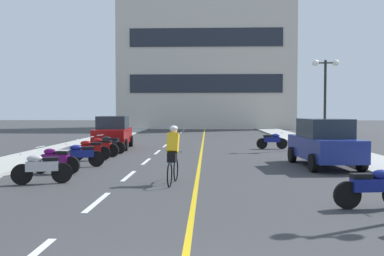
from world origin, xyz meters
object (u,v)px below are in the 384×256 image
motorcycle_8 (110,144)px  parked_car_near (324,143)px  motorcycle_3 (42,168)px  parked_car_mid (113,132)px  motorcycle_2 (373,187)px  motorcycle_6 (90,149)px  cyclist_rider (173,153)px  street_lamp_mid (325,83)px  motorcycle_7 (101,146)px  motorcycle_9 (272,140)px  motorcycle_4 (55,160)px  motorcycle_5 (81,155)px

motorcycle_8 → parked_car_near: bearing=-27.1°
motorcycle_3 → parked_car_mid: bearing=92.4°
motorcycle_2 → motorcycle_6: (-8.58, 8.69, 0.00)m
motorcycle_6 → cyclist_rider: bearing=-54.8°
street_lamp_mid → motorcycle_3: (-11.26, -11.70, -3.19)m
motorcycle_2 → motorcycle_8: bearing=125.7°
motorcycle_7 → motorcycle_8: (0.04, 1.51, 0.00)m
motorcycle_3 → motorcycle_9: 14.38m
parked_car_near → motorcycle_2: size_ratio=2.53×
motorcycle_8 → motorcycle_6: bearing=-92.5°
parked_car_near → motorcycle_9: size_ratio=2.53×
motorcycle_4 → motorcycle_8: bearing=87.8°
street_lamp_mid → motorcycle_4: 15.43m
street_lamp_mid → motorcycle_4: bearing=-140.1°
motorcycle_8 → street_lamp_mid: bearing=13.8°
parked_car_mid → motorcycle_9: parked_car_mid is taller
motorcycle_4 → motorcycle_8: size_ratio=1.03×
motorcycle_3 → motorcycle_8: same height
motorcycle_4 → motorcycle_8: 6.90m
parked_car_near → motorcycle_3: 10.13m
parked_car_near → cyclist_rider: parked_car_near is taller
parked_car_mid → motorcycle_8: bearing=-81.1°
motorcycle_2 → motorcycle_3: (-8.39, 2.84, 0.00)m
motorcycle_2 → motorcycle_6: size_ratio=1.00×
parked_car_mid → motorcycle_2: (8.87, -14.47, -0.44)m
motorcycle_9 → cyclist_rider: 12.39m
motorcycle_2 → motorcycle_3: bearing=161.3°
motorcycle_3 → motorcycle_8: 8.91m
motorcycle_2 → motorcycle_9: (0.00, 14.53, 0.00)m
street_lamp_mid → motorcycle_4: (-11.59, -9.68, -3.19)m
motorcycle_9 → motorcycle_6: bearing=-145.8°
parked_car_mid → motorcycle_2: size_ratio=2.54×
street_lamp_mid → motorcycle_7: (-11.36, -4.29, -3.19)m
motorcycle_7 → motorcycle_6: bearing=-93.5°
parked_car_mid → cyclist_rider: parked_car_mid is taller
motorcycle_2 → motorcycle_7: (-8.48, 10.25, 0.00)m
parked_car_mid → motorcycle_4: size_ratio=2.54×
motorcycle_6 → motorcycle_7: bearing=86.5°
parked_car_near → motorcycle_5: size_ratio=2.63×
street_lamp_mid → cyclist_rider: 14.00m
parked_car_near → motorcycle_4: 9.80m
motorcycle_2 → motorcycle_6: same height
motorcycle_3 → parked_car_near: bearing=24.3°
motorcycle_7 → motorcycle_9: (8.48, 4.28, 0.00)m
street_lamp_mid → motorcycle_7: street_lamp_mid is taller
motorcycle_6 → motorcycle_5: bearing=-83.4°
motorcycle_8 → motorcycle_3: bearing=-89.6°
motorcycle_4 → street_lamp_mid: bearing=39.9°
parked_car_mid → motorcycle_3: (0.48, -11.63, -0.44)m
motorcycle_9 → parked_car_near: bearing=-83.7°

